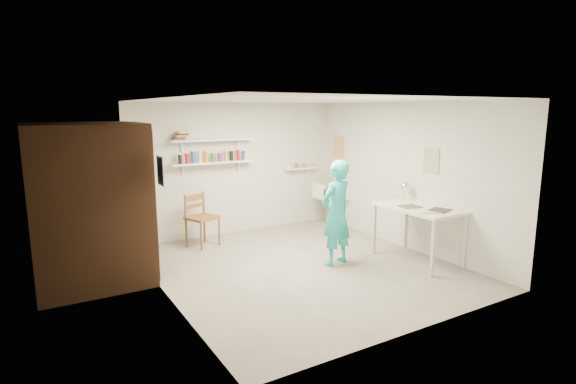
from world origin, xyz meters
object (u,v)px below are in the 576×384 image
belfast_sink (331,191)px  desk_lamp (405,186)px  wall_clock (331,193)px  work_table (418,234)px  wooden_chair (202,218)px  man (336,213)px

belfast_sink → desk_lamp: bearing=-87.0°
belfast_sink → wall_clock: wall_clock is taller
belfast_sink → work_table: size_ratio=0.48×
wall_clock → wooden_chair: (-1.43, 1.65, -0.55)m
belfast_sink → work_table: bearing=-92.6°
desk_lamp → work_table: bearing=-112.4°
man → wall_clock: bearing=-116.3°
belfast_sink → desk_lamp: size_ratio=3.81×
belfast_sink → man: size_ratio=0.39×
belfast_sink → wooden_chair: 2.65m
belfast_sink → work_table: 2.40m
wooden_chair → desk_lamp: size_ratio=6.20×
wall_clock → desk_lamp: (1.31, -0.24, 0.02)m
man → work_table: bearing=142.3°
wall_clock → wooden_chair: size_ratio=0.29×
wooden_chair → work_table: size_ratio=0.78×
man → work_table: (1.15, -0.53, -0.36)m
wall_clock → work_table: bearing=-47.1°
man → work_table: man is taller
desk_lamp → man: bearing=179.1°
wooden_chair → work_table: wooden_chair is taller
man → wooden_chair: size_ratio=1.59×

